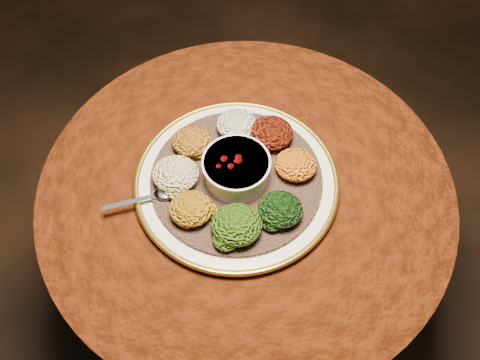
{
  "coord_description": "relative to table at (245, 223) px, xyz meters",
  "views": [
    {
      "loc": [
        0.05,
        -0.66,
        1.77
      ],
      "look_at": [
        -0.01,
        -0.0,
        0.76
      ],
      "focal_mm": 40.0,
      "sensor_mm": 36.0,
      "label": 1
    }
  ],
  "objects": [
    {
      "name": "stew_bowl",
      "position": [
        -0.02,
        0.0,
        0.24
      ],
      "size": [
        0.15,
        0.15,
        0.06
      ],
      "color": "silver",
      "rests_on": "injera"
    },
    {
      "name": "platter",
      "position": [
        -0.02,
        0.0,
        0.19
      ],
      "size": [
        0.47,
        0.47,
        0.02
      ],
      "rotation": [
        0.0,
        0.0,
        -0.04
      ],
      "color": "beige",
      "rests_on": "table"
    },
    {
      "name": "portion_shiro",
      "position": [
        -0.13,
        0.08,
        0.23
      ],
      "size": [
        0.09,
        0.09,
        0.04
      ],
      "primitive_type": "ellipsoid",
      "color": "#9C5E12",
      "rests_on": "injera"
    },
    {
      "name": "portion_gomen",
      "position": [
        0.08,
        -0.09,
        0.23
      ],
      "size": [
        0.1,
        0.09,
        0.05
      ],
      "primitive_type": "ellipsoid",
      "color": "black",
      "rests_on": "injera"
    },
    {
      "name": "table",
      "position": [
        0.0,
        0.0,
        0.0
      ],
      "size": [
        0.96,
        0.96,
        0.73
      ],
      "color": "black",
      "rests_on": "ground"
    },
    {
      "name": "portion_kitfo",
      "position": [
        0.05,
        0.12,
        0.23
      ],
      "size": [
        0.1,
        0.1,
        0.05
      ],
      "primitive_type": "ellipsoid",
      "color": "black",
      "rests_on": "injera"
    },
    {
      "name": "portion_ayib",
      "position": [
        -0.03,
        0.13,
        0.23
      ],
      "size": [
        0.1,
        0.09,
        0.05
      ],
      "primitive_type": "ellipsoid",
      "color": "silver",
      "rests_on": "injera"
    },
    {
      "name": "portion_tikil",
      "position": [
        0.11,
        0.03,
        0.23
      ],
      "size": [
        0.1,
        0.09,
        0.05
      ],
      "primitive_type": "ellipsoid",
      "color": "#B96E0F",
      "rests_on": "injera"
    },
    {
      "name": "spoon",
      "position": [
        -0.19,
        -0.06,
        0.21
      ],
      "size": [
        0.15,
        0.07,
        0.01
      ],
      "rotation": [
        0.0,
        0.0,
        -2.77
      ],
      "color": "silver",
      "rests_on": "injera"
    },
    {
      "name": "portion_mixveg",
      "position": [
        -0.01,
        -0.13,
        0.23
      ],
      "size": [
        0.11,
        0.1,
        0.05
      ],
      "primitive_type": "ellipsoid",
      "color": "#A7460A",
      "rests_on": "injera"
    },
    {
      "name": "portion_timatim",
      "position": [
        -0.16,
        -0.02,
        0.23
      ],
      "size": [
        0.1,
        0.1,
        0.05
      ],
      "primitive_type": "ellipsoid",
      "color": "maroon",
      "rests_on": "injera"
    },
    {
      "name": "injera",
      "position": [
        -0.02,
        0.0,
        0.2
      ],
      "size": [
        0.47,
        0.47,
        0.01
      ],
      "primitive_type": "cylinder",
      "rotation": [
        0.0,
        0.0,
        0.23
      ],
      "color": "brown",
      "rests_on": "platter"
    },
    {
      "name": "portion_kik",
      "position": [
        -0.11,
        -0.1,
        0.23
      ],
      "size": [
        0.09,
        0.09,
        0.05
      ],
      "primitive_type": "ellipsoid",
      "color": "#9E6C0E",
      "rests_on": "injera"
    }
  ]
}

